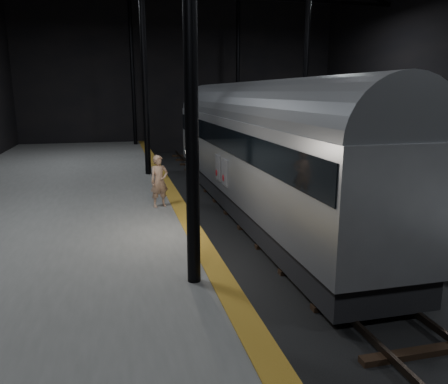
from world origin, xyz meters
name	(u,v)px	position (x,y,z in m)	size (l,w,h in m)	color
ground	(292,245)	(0.00, 0.00, 0.00)	(44.00, 44.00, 0.00)	black
platform_left	(33,251)	(-7.50, 0.00, 0.50)	(9.00, 43.80, 1.00)	#595956
tactile_strip	(189,222)	(-3.25, 0.00, 1.00)	(0.50, 43.80, 0.01)	olive
track	(292,243)	(0.00, 0.00, 0.07)	(2.40, 43.00, 0.24)	#3F3328
train	(254,143)	(0.00, 4.09, 2.77)	(2.78, 18.57, 4.96)	#A1A2A8
woman	(159,181)	(-3.87, 1.98, 1.85)	(0.62, 0.41, 1.70)	tan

